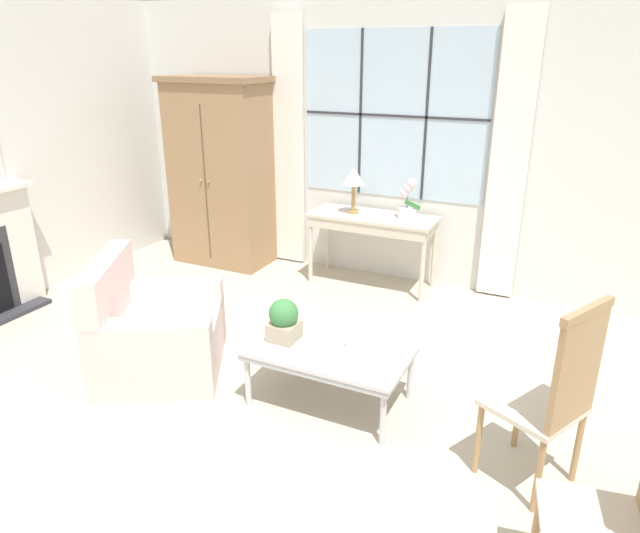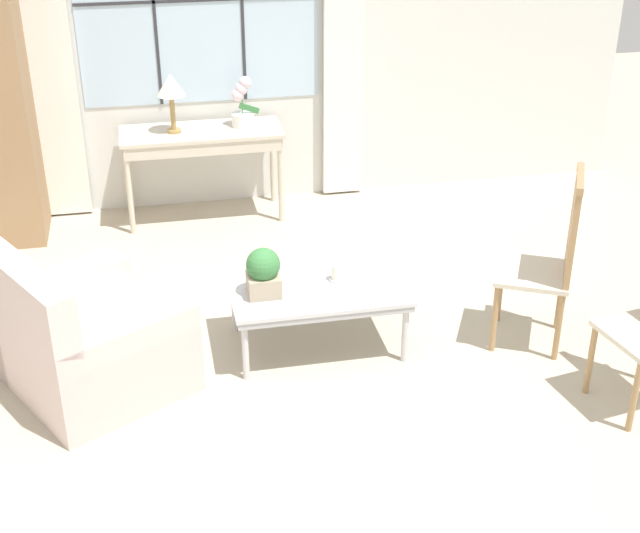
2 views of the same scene
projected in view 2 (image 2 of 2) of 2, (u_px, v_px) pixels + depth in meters
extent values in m
plane|color=#B2A893|center=(259.00, 406.00, 5.03)|extent=(14.00, 14.00, 0.00)
cube|color=silver|center=(200.00, 36.00, 7.01)|extent=(7.20, 0.06, 2.80)
cube|color=silver|center=(198.00, 0.00, 6.85)|extent=(1.88, 0.01, 1.60)
cube|color=#2D2D33|center=(153.00, 2.00, 6.79)|extent=(0.02, 0.02, 1.60)
cube|color=#2D2D33|center=(198.00, 0.00, 6.85)|extent=(1.88, 0.02, 0.02)
cube|color=white|center=(50.00, 54.00, 6.77)|extent=(0.33, 0.06, 2.63)
cube|color=white|center=(344.00, 39.00, 7.18)|extent=(0.33, 0.06, 2.63)
cube|color=beige|center=(201.00, 132.00, 7.02)|extent=(1.27, 0.51, 0.03)
cube|color=beige|center=(202.00, 140.00, 7.05)|extent=(1.22, 0.49, 0.10)
cylinder|color=beige|center=(129.00, 191.00, 6.90)|extent=(0.04, 0.04, 0.71)
cylinder|color=beige|center=(281.00, 180.00, 7.11)|extent=(0.04, 0.04, 0.71)
cylinder|color=beige|center=(129.00, 172.00, 7.27)|extent=(0.04, 0.04, 0.71)
cylinder|color=beige|center=(273.00, 161.00, 7.48)|extent=(0.04, 0.04, 0.71)
cylinder|color=#9E7F47|center=(174.00, 131.00, 6.96)|extent=(0.11, 0.11, 0.02)
cylinder|color=#9E7F47|center=(173.00, 112.00, 6.89)|extent=(0.04, 0.04, 0.27)
cone|color=white|center=(170.00, 85.00, 6.79)|extent=(0.22, 0.22, 0.17)
cylinder|color=white|center=(243.00, 120.00, 7.07)|extent=(0.18, 0.18, 0.10)
cylinder|color=#38753D|center=(242.00, 97.00, 6.98)|extent=(0.01, 0.01, 0.27)
cube|color=#38753D|center=(249.00, 108.00, 7.04)|extent=(0.17, 0.02, 0.10)
sphere|color=silver|center=(238.00, 95.00, 6.98)|extent=(0.10, 0.10, 0.10)
sphere|color=silver|center=(241.00, 89.00, 6.96)|extent=(0.10, 0.10, 0.10)
sphere|color=silver|center=(245.00, 82.00, 6.95)|extent=(0.10, 0.10, 0.10)
cube|color=beige|center=(95.00, 351.00, 5.15)|extent=(1.22, 1.26, 0.42)
cube|color=beige|center=(26.00, 305.00, 4.74)|extent=(0.61, 0.92, 0.46)
cube|color=beige|center=(63.00, 315.00, 5.37)|extent=(0.85, 0.60, 0.56)
cube|color=beige|center=(127.00, 369.00, 4.86)|extent=(0.85, 0.60, 0.56)
cube|color=beige|center=(532.00, 273.00, 5.45)|extent=(0.59, 0.59, 0.03)
cube|color=#9E7A51|center=(573.00, 230.00, 5.26)|extent=(0.21, 0.38, 0.61)
cube|color=#9E7A51|center=(580.00, 179.00, 5.11)|extent=(0.23, 0.40, 0.05)
cylinder|color=#9E7A51|center=(495.00, 318.00, 5.44)|extent=(0.04, 0.04, 0.46)
cylinder|color=#9E7A51|center=(500.00, 289.00, 5.77)|extent=(0.04, 0.04, 0.46)
cylinder|color=#9E7A51|center=(558.00, 327.00, 5.35)|extent=(0.04, 0.04, 0.46)
cylinder|color=#9E7A51|center=(560.00, 297.00, 5.68)|extent=(0.04, 0.04, 0.46)
cylinder|color=#9E7A51|center=(634.00, 396.00, 4.73)|extent=(0.04, 0.04, 0.45)
cylinder|color=#9E7A51|center=(590.00, 360.00, 5.05)|extent=(0.04, 0.04, 0.45)
cube|color=#BCBCC1|center=(317.00, 287.00, 5.41)|extent=(1.07, 0.66, 0.03)
cube|color=#A0A0A4|center=(317.00, 292.00, 5.43)|extent=(1.05, 0.64, 0.04)
cylinder|color=#BCBCC1|center=(245.00, 350.00, 5.18)|extent=(0.04, 0.04, 0.40)
cylinder|color=#BCBCC1|center=(405.00, 332.00, 5.35)|extent=(0.04, 0.04, 0.40)
cylinder|color=#BCBCC1|center=(234.00, 303.00, 5.66)|extent=(0.04, 0.04, 0.40)
cylinder|color=#BCBCC1|center=(381.00, 289.00, 5.84)|extent=(0.04, 0.04, 0.40)
cube|color=tan|center=(264.00, 284.00, 5.29)|extent=(0.19, 0.19, 0.13)
sphere|color=#38753D|center=(263.00, 265.00, 5.23)|extent=(0.20, 0.20, 0.20)
cylinder|color=silver|center=(338.00, 279.00, 5.46)|extent=(0.10, 0.10, 0.01)
cylinder|color=white|center=(338.00, 272.00, 5.44)|extent=(0.07, 0.07, 0.09)
cylinder|color=black|center=(338.00, 264.00, 5.42)|extent=(0.00, 0.00, 0.01)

